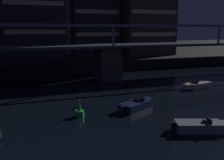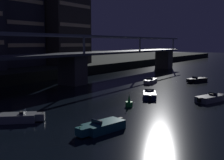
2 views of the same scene
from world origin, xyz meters
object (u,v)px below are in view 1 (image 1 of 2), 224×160
Objects in this scene: river_bridge at (108,54)px; tower_east_tall at (144,2)px; speedboat_near_center at (136,105)px; channel_buoy at (80,112)px; speedboat_far_left at (197,85)px; speedboat_near_right at (201,126)px; tower_central at (93,1)px.

river_bridge is 28.13m from tower_east_tall.
speedboat_near_center is 6.51m from channel_buoy.
speedboat_far_left is at bearing 26.39° from speedboat_near_center.
channel_buoy is at bearing 139.56° from speedboat_near_right.
speedboat_near_center and speedboat_far_left have the same top height.
river_bridge is 17.55× the size of speedboat_near_right.
tower_east_tall is 51.08m from speedboat_near_right.
speedboat_far_left is (10.81, 14.49, 0.00)m from speedboat_near_right.
channel_buoy reaches higher than speedboat_far_left.
river_bridge is 26.16m from speedboat_near_right.
tower_central reaches higher than speedboat_near_center.
speedboat_near_center is (-19.94, -37.59, -14.89)m from tower_east_tall.
speedboat_near_center is 8.31m from speedboat_near_right.
tower_central is 12.98m from tower_east_tall.
tower_east_tall reaches higher than river_bridge.
tower_east_tall is 35.13m from speedboat_far_left.
river_bridge is at bearing -100.57° from tower_central.
tower_east_tall is 5.09× the size of speedboat_far_left.
speedboat_near_center is at bearing -153.61° from speedboat_far_left.
tower_central is 5.09× the size of speedboat_far_left.
speedboat_near_right is 0.98× the size of speedboat_far_left.
river_bridge is at bearing 80.26° from speedboat_near_center.
tower_central reaches higher than tower_east_tall.
tower_central is 50.96m from speedboat_near_right.
river_bridge reaches higher than speedboat_near_center.
tower_east_tall is 48.65m from channel_buoy.
tower_central is 45.70m from channel_buoy.
tower_central is 5.42× the size of speedboat_near_center.
speedboat_near_center is at bearing 106.20° from speedboat_near_right.
tower_east_tall is 15.06× the size of channel_buoy.
tower_central is at bearing 71.40° from channel_buoy.
river_bridge reaches higher than speedboat_near_right.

